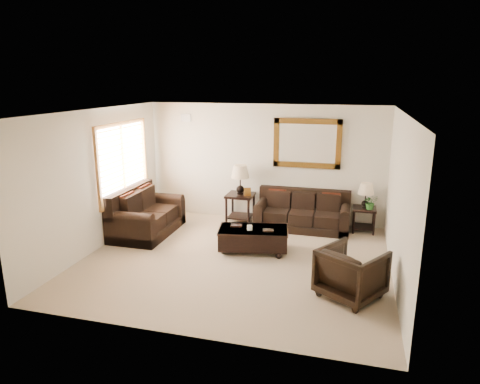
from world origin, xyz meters
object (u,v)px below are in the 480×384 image
(loveseat, at_px, (145,217))
(armchair, at_px, (352,271))
(sofa, at_px, (302,215))
(end_table_left, at_px, (240,185))
(end_table_right, at_px, (365,200))
(coffee_table, at_px, (253,237))

(loveseat, xyz_separation_m, armchair, (4.35, -1.76, 0.07))
(sofa, bearing_deg, end_table_left, 177.61)
(loveseat, bearing_deg, end_table_right, -73.77)
(end_table_left, height_order, coffee_table, end_table_left)
(loveseat, height_order, end_table_right, end_table_right)
(coffee_table, relative_size, armchair, 1.65)
(coffee_table, bearing_deg, sofa, 54.13)
(sofa, distance_m, coffee_table, 1.74)
(end_table_left, xyz_separation_m, coffee_table, (0.70, -1.63, -0.60))
(end_table_right, xyz_separation_m, armchair, (-0.22, -3.09, -0.27))
(sofa, height_order, coffee_table, sofa)
(armchair, bearing_deg, loveseat, 10.82)
(end_table_left, distance_m, armchair, 3.98)
(sofa, height_order, end_table_right, end_table_right)
(sofa, bearing_deg, loveseat, -159.58)
(end_table_right, relative_size, coffee_table, 0.76)
(loveseat, xyz_separation_m, coffee_table, (2.49, -0.36, -0.08))
(sofa, height_order, armchair, armchair)
(sofa, relative_size, end_table_left, 1.53)
(sofa, bearing_deg, armchair, -69.67)
(armchair, bearing_deg, end_table_right, -61.33)
(loveseat, distance_m, armchair, 4.69)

